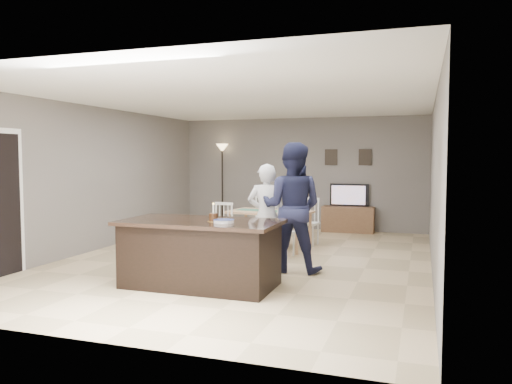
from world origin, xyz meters
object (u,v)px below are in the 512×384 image
(floor_lamp, at_px, (222,162))
(man, at_px, (292,207))
(kitchen_island, at_px, (201,253))
(tv_console, at_px, (348,219))
(plate_stack, at_px, (224,221))
(television, at_px, (349,195))
(woman, at_px, (266,216))
(dining_table, at_px, (270,217))
(birthday_cake, at_px, (213,217))

(floor_lamp, bearing_deg, man, -55.85)
(kitchen_island, bearing_deg, tv_console, 77.84)
(kitchen_island, relative_size, man, 1.09)
(plate_stack, bearing_deg, man, 68.38)
(television, distance_m, woman, 4.34)
(dining_table, bearing_deg, man, -55.69)
(television, distance_m, plate_stack, 5.83)
(tv_console, bearing_deg, birthday_cake, -99.92)
(tv_console, xyz_separation_m, plate_stack, (-0.81, -5.70, 0.62))
(kitchen_island, height_order, floor_lamp, floor_lamp)
(woman, relative_size, man, 0.83)
(plate_stack, bearing_deg, tv_console, 81.96)
(birthday_cake, xyz_separation_m, plate_stack, (0.18, -0.08, -0.04))
(television, distance_m, floor_lamp, 3.27)
(kitchen_island, bearing_deg, woman, 69.09)
(kitchen_island, xyz_separation_m, plate_stack, (0.39, -0.13, 0.47))
(kitchen_island, distance_m, floor_lamp, 6.04)
(man, distance_m, dining_table, 1.96)
(man, bearing_deg, television, -94.05)
(kitchen_island, relative_size, dining_table, 1.13)
(tv_console, relative_size, man, 0.61)
(television, xyz_separation_m, man, (-0.25, -4.37, 0.12))
(television, bearing_deg, woman, 80.94)
(tv_console, distance_m, birthday_cake, 5.75)
(kitchen_island, bearing_deg, floor_lamp, 109.50)
(tv_console, height_order, man, man)
(dining_table, bearing_deg, plate_stack, -76.94)
(kitchen_island, xyz_separation_m, dining_table, (0.07, 2.98, 0.14))
(tv_console, xyz_separation_m, birthday_cake, (-0.98, -5.62, 0.66))
(kitchen_island, relative_size, plate_stack, 7.86)
(woman, xyz_separation_m, birthday_cake, (-0.30, -1.40, 0.13))
(woman, bearing_deg, kitchen_island, 58.71)
(birthday_cake, relative_size, dining_table, 0.13)
(plate_stack, relative_size, dining_table, 0.14)
(television, bearing_deg, kitchen_island, 77.99)
(television, bearing_deg, dining_table, 66.98)
(man, height_order, floor_lamp, floor_lamp)
(kitchen_island, relative_size, television, 2.35)
(plate_stack, xyz_separation_m, dining_table, (-0.32, 3.11, -0.32))
(birthday_cake, bearing_deg, man, 61.02)
(woman, xyz_separation_m, dining_table, (-0.44, 1.63, -0.23))
(man, bearing_deg, plate_stack, 67.61)
(television, height_order, plate_stack, television)
(man, relative_size, floor_lamp, 0.95)
(television, distance_m, man, 4.38)
(tv_console, height_order, plate_stack, plate_stack)
(tv_console, relative_size, floor_lamp, 0.58)
(kitchen_island, distance_m, dining_table, 2.99)
(plate_stack, relative_size, floor_lamp, 0.13)
(kitchen_island, distance_m, woman, 1.49)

